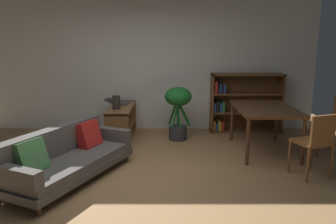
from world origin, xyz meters
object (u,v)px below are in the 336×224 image
fabric_couch (66,156)px  bookshelf (242,103)px  desk_speaker (116,102)px  media_console (122,123)px  dining_chair_near (331,122)px  open_laptop (118,103)px  dining_chair_far (315,141)px  dining_table (265,111)px  potted_floor_plant (178,106)px

fabric_couch → bookshelf: 3.78m
desk_speaker → media_console: bearing=74.6°
desk_speaker → bookshelf: bearing=17.6°
media_console → dining_chair_near: (3.55, -0.85, 0.24)m
open_laptop → bookshelf: (2.50, 0.29, -0.06)m
open_laptop → bookshelf: bearing=6.7°
media_console → desk_speaker: desk_speaker is taller
bookshelf → dining_chair_far: bearing=-79.1°
desk_speaker → dining_chair_near: size_ratio=0.25×
dining_table → dining_chair_far: size_ratio=1.50×
potted_floor_plant → dining_chair_far: bearing=-44.6°
fabric_couch → open_laptop: (0.39, 2.13, 0.33)m
dining_table → dining_chair_near: dining_chair_near is taller
dining_chair_near → potted_floor_plant: bearing=162.3°
dining_chair_far → bookshelf: bookshelf is taller
media_console → dining_chair_far: bearing=-32.5°
dining_table → media_console: bearing=163.5°
dining_table → fabric_couch: bearing=-159.5°
media_console → dining_chair_near: dining_chair_near is taller
dining_chair_near → bookshelf: bearing=129.0°
dining_table → bookshelf: size_ratio=0.93×
open_laptop → bookshelf: bookshelf is taller
fabric_couch → bookshelf: bookshelf is taller
media_console → dining_chair_near: size_ratio=1.37×
desk_speaker → dining_chair_far: 3.34m
fabric_couch → dining_table: 3.20m
media_console → dining_table: (2.49, -0.74, 0.39)m
bookshelf → dining_chair_near: bearing=-51.0°
media_console → open_laptop: open_laptop is taller
fabric_couch → dining_chair_near: 4.17m
desk_speaker → dining_chair_far: (2.92, -1.62, -0.22)m
desk_speaker → dining_table: 2.60m
fabric_couch → bookshelf: (2.89, 2.43, 0.27)m
dining_chair_near → fabric_couch: bearing=-166.0°
open_laptop → dining_table: bearing=-21.5°
open_laptop → desk_speaker: (0.04, -0.49, 0.10)m
potted_floor_plant → bookshelf: bearing=25.3°
potted_floor_plant → fabric_couch: bearing=-131.0°
fabric_couch → dining_chair_near: dining_chair_near is taller
bookshelf → desk_speaker: bearing=-162.4°
dining_table → dining_chair_far: (0.37, -1.09, -0.17)m
desk_speaker → dining_table: size_ratio=0.18×
fabric_couch → desk_speaker: size_ratio=8.56×
potted_floor_plant → desk_speaker: bearing=-172.4°
desk_speaker → potted_floor_plant: bearing=7.6°
media_console → dining_chair_far: 3.40m
open_laptop → dining_table: dining_table is taller
media_console → desk_speaker: (-0.06, -0.21, 0.44)m
open_laptop → bookshelf: 2.52m
fabric_couch → desk_speaker: (0.43, 1.64, 0.42)m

